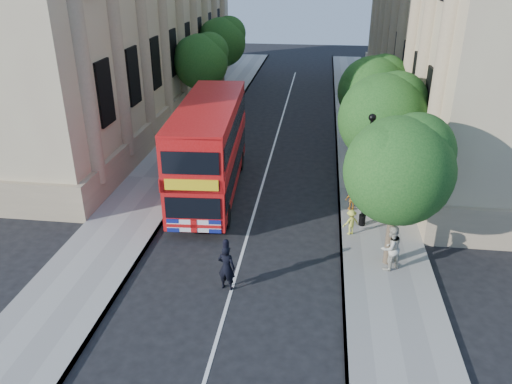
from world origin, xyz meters
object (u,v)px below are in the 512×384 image
(box_van, at_px, (221,149))
(police_constable, at_px, (227,267))
(woman_pedestrian, at_px, (391,248))
(lamp_post, at_px, (366,176))
(double_decker_bus, at_px, (210,146))

(box_van, height_order, police_constable, box_van)
(woman_pedestrian, bearing_deg, police_constable, -16.10)
(lamp_post, height_order, woman_pedestrian, lamp_post)
(double_decker_bus, relative_size, police_constable, 5.63)
(lamp_post, height_order, police_constable, lamp_post)
(lamp_post, xyz_separation_m, double_decker_bus, (-7.49, 2.72, 0.05))
(box_van, bearing_deg, double_decker_bus, -92.71)
(double_decker_bus, bearing_deg, lamp_post, -23.81)
(lamp_post, height_order, box_van, lamp_post)
(box_van, distance_m, police_constable, 11.45)
(box_van, height_order, woman_pedestrian, box_van)
(double_decker_bus, xyz_separation_m, box_van, (-0.09, 3.12, -1.30))
(lamp_post, distance_m, box_van, 9.65)
(double_decker_bus, distance_m, box_van, 3.38)
(box_van, bearing_deg, woman_pedestrian, -52.18)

